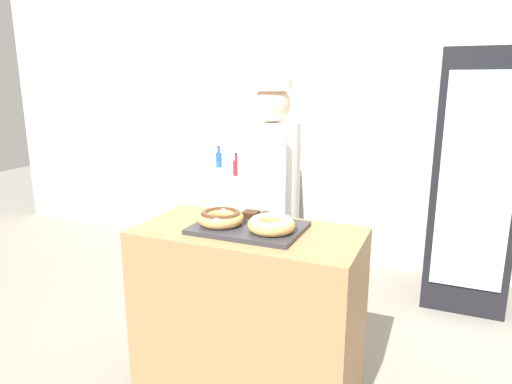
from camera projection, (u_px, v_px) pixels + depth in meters
The scene contains 14 objects.
wall_back at pixel (343, 121), 4.17m from camera, with size 8.00×0.06×2.70m.
display_counter at pixel (249, 314), 2.47m from camera, with size 1.17×0.59×0.96m.
serving_tray at pixel (248, 228), 2.36m from camera, with size 0.56×0.40×0.02m.
donut_chocolate_glaze at pixel (221, 217), 2.37m from camera, with size 0.24×0.24×0.07m.
donut_light_glaze at pixel (271, 224), 2.26m from camera, with size 0.24×0.24×0.07m.
brownie_back_left at pixel (251, 214), 2.49m from camera, with size 0.08×0.08×0.03m.
brownie_back_right at pixel (268, 216), 2.46m from camera, with size 0.08×0.08×0.03m.
baker_person at pixel (271, 207), 2.95m from camera, with size 0.37×0.37×1.72m.
beverage_fridge at pixel (474, 180), 3.48m from camera, with size 0.59×0.67×1.93m.
chest_freezer at pixel (235, 215), 4.39m from camera, with size 1.08×0.66×0.90m.
bottle_red at pixel (237, 167), 4.00m from camera, with size 0.07×0.07×0.20m.
bottle_amber at pixel (281, 159), 4.24m from camera, with size 0.07×0.07×0.26m.
bottle_amber_b at pixel (257, 160), 4.22m from camera, with size 0.07×0.07×0.25m.
bottle_blue at pixel (219, 159), 4.37m from camera, with size 0.06×0.06×0.20m.
Camera 1 is at (0.92, -2.05, 1.71)m, focal length 32.00 mm.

